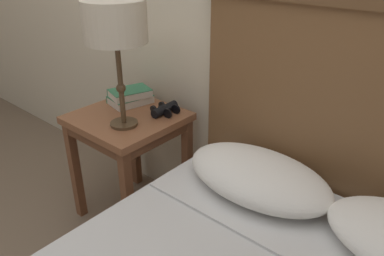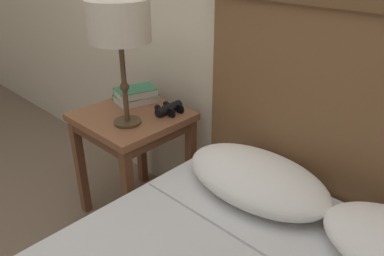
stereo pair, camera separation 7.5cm
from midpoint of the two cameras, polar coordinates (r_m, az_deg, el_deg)
nightstand at (r=1.95m, az=-7.92°, el=-0.31°), size 0.50×0.49×0.61m
table_lamp at (r=1.66m, az=-9.75°, el=15.32°), size 0.27×0.27×0.57m
book_on_nightstand at (r=2.04m, az=-7.50°, el=4.53°), size 0.19×0.24×0.04m
book_stacked_on_top at (r=2.02m, az=-7.56°, el=5.50°), size 0.20×0.24×0.04m
binoculars_pair at (r=1.89m, az=-2.40°, el=2.95°), size 0.14×0.16×0.05m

